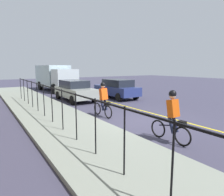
% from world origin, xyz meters
% --- Properties ---
extents(ground_plane, '(80.00, 80.00, 0.00)m').
position_xyz_m(ground_plane, '(0.00, 0.00, 0.00)').
color(ground_plane, '#3C3A4E').
extents(lane_line_centre, '(36.00, 0.12, 0.01)m').
position_xyz_m(lane_line_centre, '(0.00, -1.60, 0.00)').
color(lane_line_centre, yellow).
rests_on(lane_line_centre, ground).
extents(sidewalk, '(40.00, 3.20, 0.15)m').
position_xyz_m(sidewalk, '(0.00, 3.40, 0.07)').
color(sidewalk, gray).
rests_on(sidewalk, ground).
extents(iron_fence, '(17.47, 0.04, 1.60)m').
position_xyz_m(iron_fence, '(1.00, 3.80, 1.28)').
color(iron_fence, black).
rests_on(iron_fence, sidewalk).
extents(cyclist_lead, '(1.71, 0.37, 1.83)m').
position_xyz_m(cyclist_lead, '(1.75, 1.09, 0.91)').
color(cyclist_lead, black).
rests_on(cyclist_lead, ground).
extents(cyclist_follow, '(1.71, 0.37, 1.83)m').
position_xyz_m(cyclist_follow, '(-2.66, 0.97, 0.91)').
color(cyclist_follow, black).
rests_on(cyclist_follow, ground).
extents(patrol_sedan, '(4.43, 1.98, 1.58)m').
position_xyz_m(patrol_sedan, '(6.61, -3.13, 0.82)').
color(patrol_sedan, navy).
rests_on(patrol_sedan, ground).
extents(parked_sedan_rear, '(4.41, 1.95, 1.58)m').
position_xyz_m(parked_sedan_rear, '(7.39, 0.29, 0.82)').
color(parked_sedan_rear, '#969C94').
rests_on(parked_sedan_rear, ground).
extents(box_truck_background, '(6.83, 2.84, 2.78)m').
position_xyz_m(box_truck_background, '(14.81, -0.55, 1.55)').
color(box_truck_background, '#A8BEC9').
rests_on(box_truck_background, ground).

